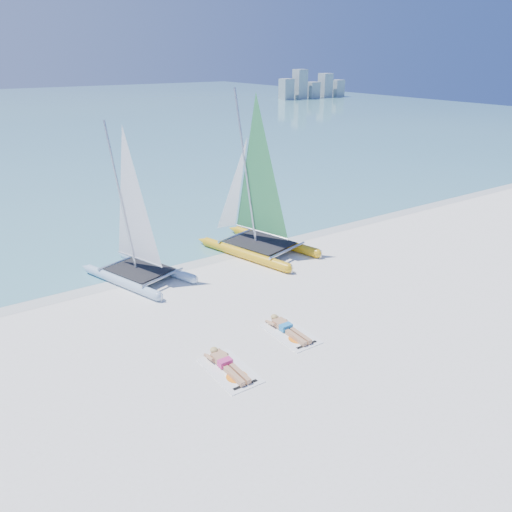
{
  "coord_description": "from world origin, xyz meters",
  "views": [
    {
      "loc": [
        -7.91,
        -11.08,
        7.7
      ],
      "look_at": [
        0.4,
        1.2,
        1.64
      ],
      "focal_mm": 35.0,
      "sensor_mm": 36.0,
      "label": 1
    }
  ],
  "objects_px": {
    "catamaran_yellow": "(251,201)",
    "towel_a": "(230,370)",
    "catamaran_blue": "(135,233)",
    "towel_b": "(290,334)",
    "sunbather_a": "(226,363)",
    "sunbather_b": "(287,328)"
  },
  "relations": [
    {
      "from": "sunbather_a",
      "to": "towel_b",
      "type": "xyz_separation_m",
      "value": [
        2.44,
        0.38,
        -0.11
      ]
    },
    {
      "from": "catamaran_blue",
      "to": "towel_b",
      "type": "relative_size",
      "value": 3.13
    },
    {
      "from": "catamaran_blue",
      "to": "towel_a",
      "type": "height_order",
      "value": "catamaran_blue"
    },
    {
      "from": "catamaran_yellow",
      "to": "sunbather_a",
      "type": "distance_m",
      "value": 8.83
    },
    {
      "from": "towel_a",
      "to": "towel_b",
      "type": "height_order",
      "value": "same"
    },
    {
      "from": "catamaran_blue",
      "to": "catamaran_yellow",
      "type": "relative_size",
      "value": 0.86
    },
    {
      "from": "towel_b",
      "to": "sunbather_b",
      "type": "distance_m",
      "value": 0.22
    },
    {
      "from": "catamaran_blue",
      "to": "catamaran_yellow",
      "type": "bearing_deg",
      "value": -17.72
    },
    {
      "from": "sunbather_b",
      "to": "towel_a",
      "type": "bearing_deg",
      "value": -162.73
    },
    {
      "from": "towel_a",
      "to": "sunbather_a",
      "type": "height_order",
      "value": "sunbather_a"
    },
    {
      "from": "catamaran_blue",
      "to": "catamaran_yellow",
      "type": "distance_m",
      "value": 5.06
    },
    {
      "from": "towel_a",
      "to": "sunbather_a",
      "type": "bearing_deg",
      "value": 90.0
    },
    {
      "from": "sunbather_a",
      "to": "catamaran_blue",
      "type": "bearing_deg",
      "value": 87.81
    },
    {
      "from": "catamaran_blue",
      "to": "towel_b",
      "type": "distance_m",
      "value": 6.9
    },
    {
      "from": "towel_b",
      "to": "towel_a",
      "type": "bearing_deg",
      "value": -166.92
    },
    {
      "from": "catamaran_yellow",
      "to": "towel_b",
      "type": "bearing_deg",
      "value": -129.65
    },
    {
      "from": "catamaran_yellow",
      "to": "sunbather_a",
      "type": "height_order",
      "value": "catamaran_yellow"
    },
    {
      "from": "catamaran_blue",
      "to": "sunbather_b",
      "type": "relative_size",
      "value": 3.35
    },
    {
      "from": "sunbather_a",
      "to": "towel_b",
      "type": "relative_size",
      "value": 0.93
    },
    {
      "from": "catamaran_yellow",
      "to": "towel_a",
      "type": "xyz_separation_m",
      "value": [
        -5.3,
        -6.97,
        -2.1
      ]
    },
    {
      "from": "catamaran_blue",
      "to": "catamaran_yellow",
      "type": "height_order",
      "value": "catamaran_yellow"
    },
    {
      "from": "catamaran_yellow",
      "to": "sunbather_a",
      "type": "relative_size",
      "value": 3.88
    }
  ]
}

